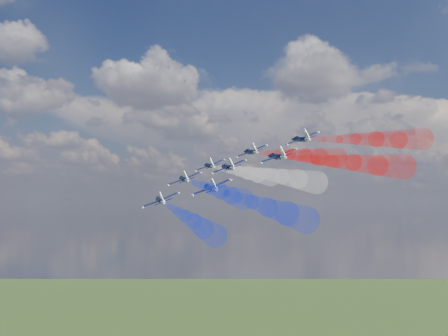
% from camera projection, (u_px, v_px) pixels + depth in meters
% --- Properties ---
extents(jet_lead, '(15.29, 15.47, 7.83)m').
position_uv_depth(jet_lead, '(209.00, 166.00, 157.26)').
color(jet_lead, black).
extents(trail_lead, '(31.43, 37.86, 10.15)m').
position_uv_depth(trail_lead, '(238.00, 171.00, 130.94)').
color(trail_lead, silver).
extents(jet_inner_left, '(15.29, 15.47, 7.83)m').
position_uv_depth(jet_inner_left, '(184.00, 179.00, 140.98)').
color(jet_inner_left, black).
extents(trail_inner_left, '(31.43, 37.86, 10.15)m').
position_uv_depth(trail_inner_left, '(211.00, 188.00, 114.66)').
color(trail_inner_left, '#192DD4').
extents(jet_inner_right, '(15.29, 15.47, 7.83)m').
position_uv_depth(jet_inner_right, '(251.00, 152.00, 147.78)').
color(jet_inner_right, black).
extents(trail_inner_right, '(31.43, 37.86, 10.15)m').
position_uv_depth(trail_inner_right, '(291.00, 155.00, 121.47)').
color(trail_inner_right, red).
extents(jet_outer_left, '(15.29, 15.47, 7.83)m').
position_uv_depth(jet_outer_left, '(161.00, 200.00, 129.03)').
color(jet_outer_left, black).
extents(trail_outer_left, '(31.43, 37.86, 10.15)m').
position_uv_depth(trail_outer_left, '(185.00, 216.00, 102.71)').
color(trail_outer_left, '#192DD4').
extents(jet_center_third, '(15.29, 15.47, 7.83)m').
position_uv_depth(jet_center_third, '(228.00, 167.00, 133.64)').
color(jet_center_third, black).
extents(trail_center_third, '(31.43, 37.86, 10.15)m').
position_uv_depth(trail_center_third, '(268.00, 174.00, 107.33)').
color(trail_center_third, silver).
extents(jet_outer_right, '(15.29, 15.47, 7.83)m').
position_uv_depth(jet_outer_right, '(301.00, 139.00, 138.14)').
color(jet_outer_right, black).
extents(trail_outer_right, '(31.43, 37.86, 10.15)m').
position_uv_depth(trail_outer_right, '(356.00, 139.00, 111.82)').
color(trail_outer_right, red).
extents(jet_rear_left, '(15.29, 15.47, 7.83)m').
position_uv_depth(jet_rear_left, '(211.00, 188.00, 118.88)').
color(jet_rear_left, black).
extents(trail_rear_left, '(31.43, 37.86, 10.15)m').
position_uv_depth(trail_rear_left, '(252.00, 202.00, 92.56)').
color(trail_rear_left, '#192DD4').
extents(jet_rear_right, '(15.29, 15.47, 7.83)m').
position_uv_depth(jet_rear_right, '(277.00, 157.00, 125.66)').
color(jet_rear_right, black).
extents(trail_rear_right, '(31.43, 37.86, 10.15)m').
position_uv_depth(trail_rear_right, '(333.00, 161.00, 99.35)').
color(trail_rear_right, red).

